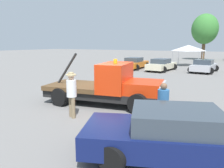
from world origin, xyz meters
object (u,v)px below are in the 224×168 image
person_at_hood (72,91)px  parked_car_silver (204,66)px  person_near_truck (163,104)px  canopy_tent_white (188,48)px  tree_left (205,29)px  tow_truck (110,87)px  parked_car_orange (135,63)px  parked_car_cream (161,65)px  foreground_car (184,135)px  traffic_cone (124,83)px

person_at_hood → parked_car_silver: person_at_hood is taller
person_near_truck → parked_car_silver: (-1.00, 17.48, -0.33)m
canopy_tent_white → person_near_truck: bearing=-80.8°
person_at_hood → tree_left: (0.06, 36.15, 4.36)m
tow_truck → parked_car_silver: bearing=70.5°
person_at_hood → person_near_truck: bearing=121.3°
person_near_truck → tree_left: size_ratio=0.21×
tree_left → person_near_truck: bearing=-84.3°
parked_car_orange → parked_car_cream: bearing=-97.7°
foreground_car → tree_left: 37.81m
person_near_truck → traffic_cone: size_ratio=3.09×
person_near_truck → canopy_tent_white: 24.00m
parked_car_cream → person_at_hood: bearing=-170.1°
person_at_hood → parked_car_cream: 16.99m
parked_car_silver → tree_left: (-2.57, 18.26, 4.81)m
canopy_tent_white → person_at_hood: bearing=-89.5°
tow_truck → canopy_tent_white: 21.66m
parked_car_cream → traffic_cone: parked_car_cream is taller
person_near_truck → traffic_cone: 7.90m
foreground_car → canopy_tent_white: (-4.85, 25.13, 1.72)m
parked_car_orange → parked_car_silver: same height
tow_truck → tree_left: size_ratio=0.75×
person_near_truck → canopy_tent_white: canopy_tent_white is taller
foreground_car → traffic_cone: size_ratio=10.27×
traffic_cone → tow_truck: bearing=-71.7°
parked_car_cream → tree_left: tree_left is taller
person_at_hood → tree_left: size_ratio=0.23×
foreground_car → person_at_hood: 4.78m
tow_truck → parked_car_orange: bearing=98.7°
foreground_car → parked_car_orange: bearing=96.1°
parked_car_cream → tree_left: (1.65, 19.24, 4.81)m
person_near_truck → person_at_hood: size_ratio=0.91×
parked_car_orange → parked_car_cream: same height
parked_car_silver → parked_car_orange: bearing=98.9°
person_near_truck → parked_car_cream: person_near_truck is taller
parked_car_silver → person_at_hood: bearing=175.7°
canopy_tent_white → tree_left: bearing=88.7°
parked_car_orange → canopy_tent_white: bearing=-36.9°
tow_truck → tree_left: (-0.28, 33.69, 4.56)m
tow_truck → person_near_truck: 3.87m
person_at_hood → parked_car_orange: person_at_hood is taller
traffic_cone → tree_left: bearing=87.8°
parked_car_cream → canopy_tent_white: bearing=-6.4°
parked_car_silver → parked_car_cream: bearing=107.2°
person_near_truck → parked_car_orange: (-8.60, 16.85, -0.33)m
canopy_tent_white → parked_car_silver: bearing=-65.3°
tow_truck → tree_left: bearing=79.4°
tow_truck → parked_car_orange: (-5.32, 14.80, -0.25)m
parked_car_silver → traffic_cone: 11.77m
person_at_hood → parked_car_silver: bearing=-163.4°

